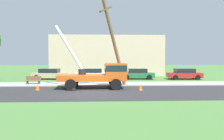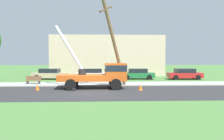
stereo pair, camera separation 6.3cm
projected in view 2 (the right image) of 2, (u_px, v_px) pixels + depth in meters
The scene contains 13 objects.
ground_plane at pixel (95, 79), 30.96m from camera, with size 120.00×120.00×0.00m, color #477538.
road_asphalt at pixel (91, 92), 18.99m from camera, with size 80.00×8.05×0.01m, color #2B2B2D.
sidewalk_strip at pixel (93, 84), 24.67m from camera, with size 80.00×3.36×0.10m, color #9E9E99.
utility_truck at pixel (101, 73), 21.40m from camera, with size 6.81×3.21×5.98m.
leaning_utility_pole at pixel (114, 43), 22.06m from camera, with size 2.83×3.38×8.38m.
traffic_cone_ahead at pixel (140, 87), 20.12m from camera, with size 0.36×0.36×0.56m, color orange.
traffic_cone_behind at pixel (37, 87), 20.26m from camera, with size 0.36×0.36×0.56m, color orange.
parked_sedan_tan at pixel (50, 74), 30.54m from camera, with size 4.55×2.29×1.42m.
parked_sedan_white at pixel (92, 74), 30.58m from camera, with size 4.44×2.08×1.42m.
parked_sedan_green at pixel (138, 74), 30.70m from camera, with size 4.48×2.16×1.42m.
parked_sedan_red at pixel (185, 74), 30.47m from camera, with size 4.44×2.08×1.42m.
park_bench at pixel (33, 80), 24.43m from camera, with size 1.60×0.45×0.90m.
lowrise_building_backdrop at pixel (107, 56), 38.47m from camera, with size 18.00×6.00×6.40m, color #C6B293.
Camera 2 is at (0.90, -18.92, 2.86)m, focal length 36.93 mm.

